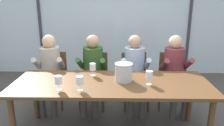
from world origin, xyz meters
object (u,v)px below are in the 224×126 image
(chair_near_curtain, at_px, (53,74))
(wine_glass_center_pour, at_px, (149,75))
(ice_bucket_primary, at_px, (124,72))
(wine_glass_near_bucket, at_px, (93,67))
(chair_center, at_px, (134,75))
(chair_right_of_center, at_px, (171,76))
(person_maroon_top, at_px, (175,68))
(person_beige_jumper, at_px, (50,67))
(person_pale_blue_shirt, at_px, (135,68))
(person_olive_shirt, at_px, (92,68))
(wine_glass_by_left_taster, at_px, (80,81))
(dining_table, at_px, (111,87))
(chair_left_of_center, at_px, (94,75))
(wine_glass_by_right_taster, at_px, (58,81))

(chair_near_curtain, height_order, wine_glass_center_pour, wine_glass_center_pour)
(ice_bucket_primary, xyz_separation_m, wine_glass_near_bucket, (-0.42, 0.19, -0.00))
(chair_center, relative_size, chair_right_of_center, 1.00)
(chair_center, bearing_deg, person_maroon_top, -17.86)
(person_beige_jumper, relative_size, person_pale_blue_shirt, 1.00)
(person_olive_shirt, distance_m, wine_glass_by_left_taster, 1.02)
(chair_center, relative_size, person_maroon_top, 0.74)
(dining_table, height_order, person_pale_blue_shirt, person_pale_blue_shirt)
(chair_left_of_center, bearing_deg, person_maroon_top, -0.86)
(person_pale_blue_shirt, bearing_deg, person_olive_shirt, 178.13)
(ice_bucket_primary, height_order, wine_glass_center_pour, ice_bucket_primary)
(ice_bucket_primary, xyz_separation_m, wine_glass_center_pour, (0.31, -0.12, -0.00))
(ice_bucket_primary, bearing_deg, person_maroon_top, 39.11)
(chair_center, height_order, ice_bucket_primary, ice_bucket_primary)
(wine_glass_by_left_taster, bearing_deg, person_maroon_top, 36.72)
(dining_table, height_order, chair_left_of_center, chair_left_of_center)
(wine_glass_by_left_taster, bearing_deg, wine_glass_center_pour, 14.10)
(person_olive_shirt, xyz_separation_m, person_pale_blue_shirt, (0.68, -0.00, 0.00))
(dining_table, distance_m, chair_center, 0.96)
(person_olive_shirt, xyz_separation_m, wine_glass_by_left_taster, (-0.03, -1.00, 0.16))
(person_olive_shirt, xyz_separation_m, wine_glass_near_bucket, (0.06, -0.49, 0.16))
(chair_near_curtain, height_order, chair_left_of_center, same)
(person_maroon_top, bearing_deg, person_pale_blue_shirt, 176.12)
(chair_left_of_center, distance_m, chair_center, 0.67)
(chair_right_of_center, distance_m, wine_glass_by_right_taster, 1.98)
(dining_table, distance_m, person_maroon_top, 1.23)
(chair_left_of_center, bearing_deg, person_olive_shirt, -88.20)
(person_beige_jumper, xyz_separation_m, wine_glass_by_right_taster, (0.41, -1.00, 0.16))
(chair_right_of_center, bearing_deg, chair_center, -171.36)
(chair_left_of_center, xyz_separation_m, chair_right_of_center, (1.29, -0.01, 0.00))
(person_olive_shirt, relative_size, wine_glass_near_bucket, 6.98)
(chair_left_of_center, distance_m, person_pale_blue_shirt, 0.70)
(person_maroon_top, distance_m, wine_glass_near_bucket, 1.35)
(wine_glass_by_left_taster, height_order, wine_glass_near_bucket, same)
(person_beige_jumper, xyz_separation_m, ice_bucket_primary, (1.16, -0.68, 0.17))
(chair_center, bearing_deg, wine_glass_by_left_taster, -127.53)
(person_beige_jumper, bearing_deg, dining_table, -40.84)
(person_olive_shirt, distance_m, person_pale_blue_shirt, 0.68)
(person_olive_shirt, distance_m, wine_glass_by_right_taster, 1.05)
(person_maroon_top, distance_m, wine_glass_by_left_taster, 1.69)
(person_pale_blue_shirt, bearing_deg, person_beige_jumper, 178.13)
(chair_near_curtain, bearing_deg, wine_glass_near_bucket, -40.61)
(person_pale_blue_shirt, distance_m, ice_bucket_primary, 0.73)
(dining_table, height_order, wine_glass_by_right_taster, wine_glass_by_right_taster)
(person_beige_jumper, distance_m, person_pale_blue_shirt, 1.36)
(wine_glass_center_pour, distance_m, wine_glass_by_right_taster, 1.08)
(chair_near_curtain, distance_m, wine_glass_near_bucket, 1.04)
(wine_glass_center_pour, bearing_deg, person_maroon_top, 56.60)
(ice_bucket_primary, bearing_deg, wine_glass_near_bucket, 155.40)
(chair_right_of_center, bearing_deg, person_olive_shirt, -165.54)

